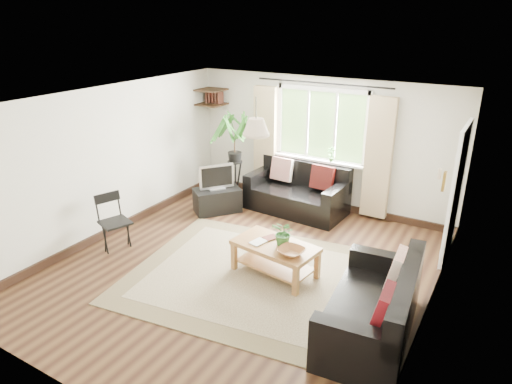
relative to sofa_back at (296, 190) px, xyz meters
The scene contains 24 objects.
floor 2.29m from the sofa_back, 84.18° to the right, with size 5.50×5.50×0.00m, color black.
ceiling 3.00m from the sofa_back, 84.18° to the right, with size 5.50×5.50×0.00m, color white.
wall_back 0.96m from the sofa_back, 65.65° to the left, with size 5.00×0.02×2.40m, color silver.
wall_front 5.06m from the sofa_back, 87.38° to the right, with size 5.00×0.02×2.40m, color silver.
wall_left 3.29m from the sofa_back, 135.34° to the right, with size 0.02×5.50×2.40m, color silver.
wall_right 3.62m from the sofa_back, 39.44° to the right, with size 0.02×5.50×2.40m, color silver.
rug 2.43m from the sofa_back, 78.87° to the right, with size 3.27×2.81×0.02m, color beige.
window 1.24m from the sofa_back, 63.82° to the left, with size 2.50×0.16×2.16m, color white, non-canonical shape.
door 2.81m from the sofa_back, 11.40° to the right, with size 0.06×0.96×2.06m, color silver.
corner_shelf 2.51m from the sofa_back, behind, with size 0.50×0.50×0.34m, color black, non-canonical shape.
pendant_lamp 2.47m from the sofa_back, 82.93° to the right, with size 0.36×0.36×0.54m, color beige, non-canonical shape.
wall_sconce 3.55m from the sofa_back, 36.18° to the right, with size 0.12×0.12×0.28m, color beige, non-canonical shape.
sofa_back is the anchor object (origin of this frame).
sofa_right 3.51m from the sofa_back, 50.59° to the right, with size 0.88×1.76×0.83m, color black, non-canonical shape.
coffee_table 2.25m from the sofa_back, 71.74° to the right, with size 1.15×0.63×0.47m, color #975C31, non-canonical shape.
table_plant 2.25m from the sofa_back, 68.75° to the right, with size 0.33×0.28×0.36m, color #2E6428.
bowl 2.50m from the sofa_back, 65.91° to the right, with size 0.35×0.35×0.09m, color #925B32.
book_a 2.22m from the sofa_back, 79.72° to the right, with size 0.17×0.23×0.02m, color white.
book_b 2.03m from the sofa_back, 75.99° to the right, with size 0.15×0.20×0.02m, color brown.
tv_stand 1.46m from the sofa_back, 149.18° to the right, with size 0.82×0.46×0.44m, color black.
tv 1.47m from the sofa_back, 149.18° to the right, with size 0.63×0.21×0.48m, color #A5A5AA, non-canonical shape.
palm_stand 1.34m from the sofa_back, behind, with size 0.66×0.66×1.71m, color black, non-canonical shape.
folding_chair 3.23m from the sofa_back, 122.63° to the right, with size 0.45×0.45×0.87m, color black, non-canonical shape.
sill_plant 0.89m from the sofa_back, 38.84° to the left, with size 0.14×0.10×0.27m, color #2D6023.
Camera 1 is at (3.06, -4.80, 3.43)m, focal length 32.00 mm.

